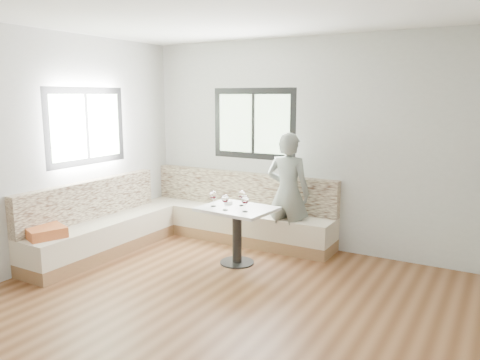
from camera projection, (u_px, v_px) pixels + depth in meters
room at (205, 167)px, 4.18m from camera, size 5.01×5.01×2.81m
banquette at (179, 222)px, 6.43m from camera, size 2.90×2.80×0.95m
table at (237, 222)px, 5.69m from camera, size 0.91×0.74×0.71m
person at (288, 193)px, 6.08m from camera, size 0.60×0.41×1.59m
olive_ramekin at (228, 202)px, 5.82m from camera, size 0.10×0.10×0.04m
wine_glass_a at (213, 195)px, 5.69m from camera, size 0.09×0.09×0.20m
wine_glass_b at (225, 199)px, 5.49m from camera, size 0.09×0.09×0.20m
wine_glass_c at (245, 200)px, 5.42m from camera, size 0.09×0.09×0.20m
wine_glass_d at (242, 195)px, 5.72m from camera, size 0.09×0.09×0.20m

